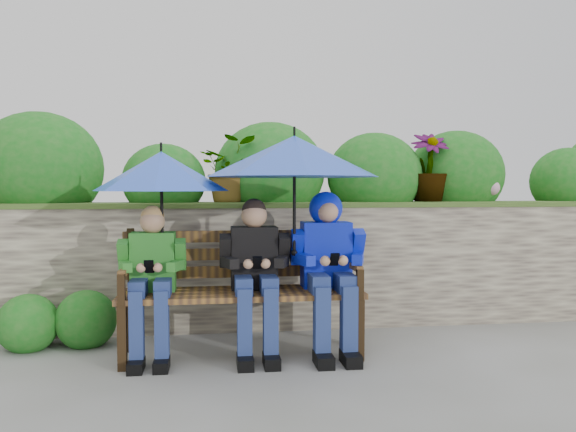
{
  "coord_description": "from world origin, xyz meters",
  "views": [
    {
      "loc": [
        -0.53,
        -3.86,
        1.16
      ],
      "look_at": [
        0.0,
        0.1,
        0.95
      ],
      "focal_mm": 35.0,
      "sensor_mm": 36.0,
      "label": 1
    }
  ],
  "objects": [
    {
      "name": "garden_backdrop",
      "position": [
        -0.07,
        1.59,
        0.65
      ],
      "size": [
        8.0,
        2.86,
        1.81
      ],
      "color": "#5D5248",
      "rests_on": "ground"
    },
    {
      "name": "boy_middle",
      "position": [
        -0.25,
        -0.06,
        0.6
      ],
      "size": [
        0.48,
        0.56,
        1.08
      ],
      "color": "black",
      "rests_on": "ground"
    },
    {
      "name": "boy_left",
      "position": [
        -0.94,
        -0.05,
        0.58
      ],
      "size": [
        0.45,
        0.51,
        1.03
      ],
      "color": "#338A27",
      "rests_on": "ground"
    },
    {
      "name": "ground",
      "position": [
        0.0,
        0.0,
        0.0
      ],
      "size": [
        60.0,
        60.0,
        0.0
      ],
      "primitive_type": "plane",
      "color": "slate",
      "rests_on": "ground"
    },
    {
      "name": "boy_right",
      "position": [
        0.26,
        -0.05,
        0.66
      ],
      "size": [
        0.51,
        0.62,
        1.12
      ],
      "color": "#061AB3",
      "rests_on": "ground"
    },
    {
      "name": "umbrella_right",
      "position": [
        0.02,
        -0.08,
        1.36
      ],
      "size": [
        1.19,
        1.19,
        0.88
      ],
      "color": "blue",
      "rests_on": "ground"
    },
    {
      "name": "umbrella_left",
      "position": [
        -0.87,
        0.0,
        1.26
      ],
      "size": [
        0.9,
        0.9,
        0.79
      ],
      "color": "blue",
      "rests_on": "ground"
    },
    {
      "name": "park_bench",
      "position": [
        -0.34,
        0.01,
        0.49
      ],
      "size": [
        1.64,
        0.48,
        0.87
      ],
      "color": "black",
      "rests_on": "ground"
    }
  ]
}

